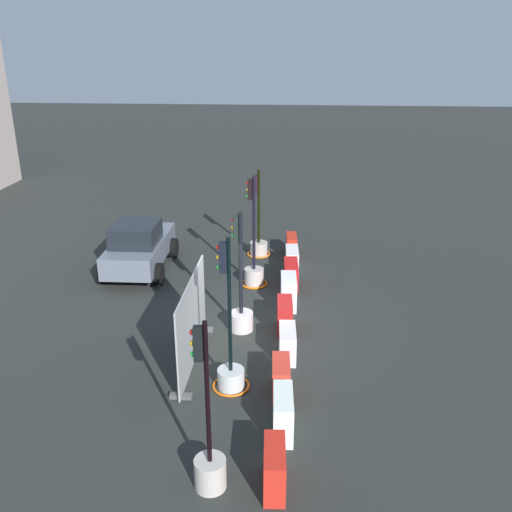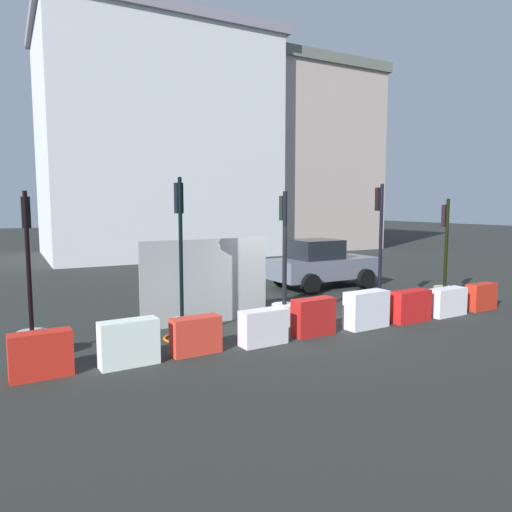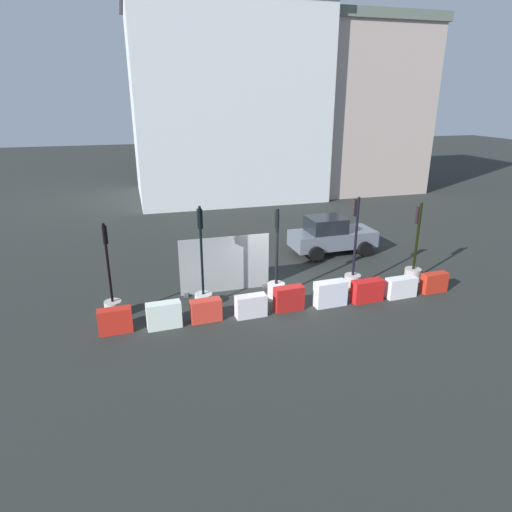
# 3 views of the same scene
# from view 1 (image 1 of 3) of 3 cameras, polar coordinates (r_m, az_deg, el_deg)

# --- Properties ---
(ground_plane) EXTENTS (120.00, 120.00, 0.00)m
(ground_plane) POSITION_cam_1_polar(r_m,az_deg,el_deg) (15.56, -0.75, -7.38)
(ground_plane) COLOR #262A27
(traffic_light_0) EXTENTS (0.57, 0.57, 3.30)m
(traffic_light_0) POSITION_cam_1_polar(r_m,az_deg,el_deg) (10.34, -4.83, -19.92)
(traffic_light_0) COLOR #B0A9A0
(traffic_light_0) RESTS_ON ground_plane
(traffic_light_1) EXTENTS (0.87, 0.87, 3.64)m
(traffic_light_1) POSITION_cam_1_polar(r_m,az_deg,el_deg) (12.82, -2.67, -11.04)
(traffic_light_1) COLOR silver
(traffic_light_1) RESTS_ON ground_plane
(traffic_light_2) EXTENTS (0.65, 0.65, 3.37)m
(traffic_light_2) POSITION_cam_1_polar(r_m,az_deg,el_deg) (15.19, -1.56, -5.48)
(traffic_light_2) COLOR beige
(traffic_light_2) RESTS_ON ground_plane
(traffic_light_3) EXTENTS (0.87, 0.87, 3.62)m
(traffic_light_3) POSITION_cam_1_polar(r_m,az_deg,el_deg) (18.02, -0.23, -1.36)
(traffic_light_3) COLOR #B4ABA6
(traffic_light_3) RESTS_ON ground_plane
(traffic_light_4) EXTENTS (0.88, 0.88, 3.22)m
(traffic_light_4) POSITION_cam_1_polar(r_m,az_deg,el_deg) (20.59, 0.26, 1.43)
(traffic_light_4) COLOR #B2A99F
(traffic_light_4) RESTS_ON ground_plane
(construction_barrier_0) EXTENTS (1.06, 0.43, 0.82)m
(construction_barrier_0) POSITION_cam_1_polar(r_m,az_deg,el_deg) (10.45, 1.91, -20.91)
(construction_barrier_0) COLOR red
(construction_barrier_0) RESTS_ON ground_plane
(construction_barrier_1) EXTENTS (1.12, 0.45, 0.88)m
(construction_barrier_1) POSITION_cam_1_polar(r_m,az_deg,el_deg) (11.61, 2.79, -15.84)
(construction_barrier_1) COLOR white
(construction_barrier_1) RESTS_ON ground_plane
(construction_barrier_2) EXTENTS (1.04, 0.45, 0.76)m
(construction_barrier_2) POSITION_cam_1_polar(r_m,az_deg,el_deg) (12.77, 2.58, -12.34)
(construction_barrier_2) COLOR red
(construction_barrier_2) RESTS_ON ground_plane
(construction_barrier_3) EXTENTS (1.07, 0.46, 0.77)m
(construction_barrier_3) POSITION_cam_1_polar(r_m,az_deg,el_deg) (14.06, 3.24, -8.94)
(construction_barrier_3) COLOR silver
(construction_barrier_3) RESTS_ON ground_plane
(construction_barrier_4) EXTENTS (1.05, 0.46, 0.87)m
(construction_barrier_4) POSITION_cam_1_polar(r_m,az_deg,el_deg) (15.27, 2.96, -6.15)
(construction_barrier_4) COLOR #B01B18
(construction_barrier_4) RESTS_ON ground_plane
(construction_barrier_5) EXTENTS (1.18, 0.51, 0.91)m
(construction_barrier_5) POSITION_cam_1_polar(r_m,az_deg,el_deg) (16.64, 3.36, -3.67)
(construction_barrier_5) COLOR silver
(construction_barrier_5) RESTS_ON ground_plane
(construction_barrier_6) EXTENTS (1.18, 0.50, 0.82)m
(construction_barrier_6) POSITION_cam_1_polar(r_m,az_deg,el_deg) (17.99, 3.60, -1.90)
(construction_barrier_6) COLOR red
(construction_barrier_6) RESTS_ON ground_plane
(construction_barrier_7) EXTENTS (1.18, 0.49, 0.76)m
(construction_barrier_7) POSITION_cam_1_polar(r_m,az_deg,el_deg) (19.29, 3.72, -0.37)
(construction_barrier_7) COLOR white
(construction_barrier_7) RESTS_ON ground_plane
(construction_barrier_8) EXTENTS (1.03, 0.43, 0.76)m
(construction_barrier_8) POSITION_cam_1_polar(r_m,az_deg,el_deg) (20.67, 3.67, 1.12)
(construction_barrier_8) COLOR red
(construction_barrier_8) RESTS_ON ground_plane
(car_grey_saloon) EXTENTS (4.01, 2.13, 1.78)m
(car_grey_saloon) POSITION_cam_1_polar(r_m,az_deg,el_deg) (19.49, -11.91, 0.95)
(car_grey_saloon) COLOR slate
(car_grey_saloon) RESTS_ON ground_plane
(site_fence_panel) EXTENTS (3.44, 0.50, 2.17)m
(site_fence_panel) POSITION_cam_1_polar(r_m,az_deg,el_deg) (13.64, -6.58, -6.94)
(site_fence_panel) COLOR #949999
(site_fence_panel) RESTS_ON ground_plane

